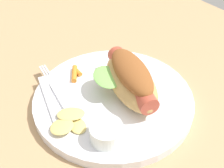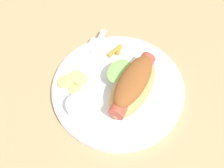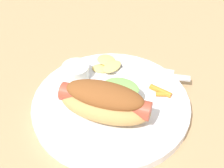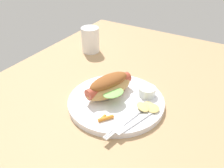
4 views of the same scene
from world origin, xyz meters
The scene contains 8 objects.
ground_plane centered at (0.00, 0.00, -0.90)cm, with size 120.00×90.00×1.80cm, color tan.
plate centered at (-2.39, -2.71, 0.80)cm, with size 26.49×26.49×1.60cm, color white.
hot_dog centered at (-3.33, -5.56, 4.57)cm, with size 16.04×11.64×6.02cm.
sauce_ramekin centered at (-8.68, 3.64, 2.85)cm, with size 4.83×4.83×2.49cm, color white.
fork centered at (3.76, 4.09, 1.80)cm, with size 15.90×4.06×0.40cm.
knife centered at (2.84, 6.09, 1.78)cm, with size 13.24×1.40×0.36cm, color silver.
chips_pile centered at (-3.12, 6.32, 2.25)cm, with size 6.40×6.82×1.25cm.
carrot_garnish centered at (6.18, -0.93, 2.04)cm, with size 3.81×3.09×0.92cm.
Camera 3 is at (-2.56, -39.58, 39.59)cm, focal length 50.60 mm.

